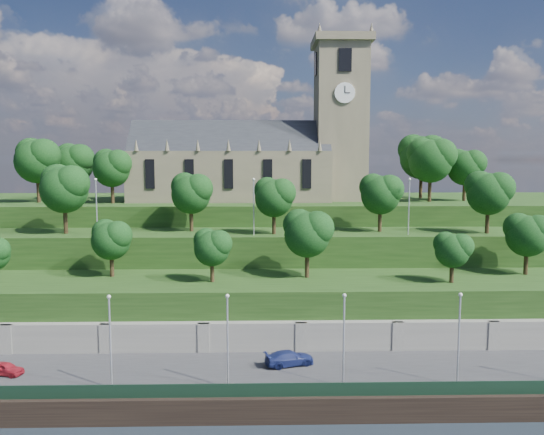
{
  "coord_description": "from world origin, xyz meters",
  "views": [
    {
      "loc": [
        0.81,
        -41.57,
        21.63
      ],
      "look_at": [
        2.43,
        30.0,
        13.84
      ],
      "focal_mm": 35.0,
      "sensor_mm": 36.0,
      "label": 1
    }
  ],
  "objects": [
    {
      "name": "ground",
      "position": [
        0.0,
        0.0,
        0.0
      ],
      "size": [
        320.0,
        320.0,
        0.0
      ],
      "primitive_type": "plane",
      "color": "black",
      "rests_on": "ground"
    },
    {
      "name": "lamp_posts_promenade",
      "position": [
        -2.0,
        2.5,
        6.76
      ],
      "size": [
        60.36,
        0.36,
        8.3
      ],
      "color": "#B2B2B7",
      "rests_on": "promenade"
    },
    {
      "name": "hilltop",
      "position": [
        0.0,
        50.0,
        7.5
      ],
      "size": [
        160.0,
        32.0,
        15.0
      ],
      "primitive_type": "cube",
      "color": "#1B3712",
      "rests_on": "ground"
    },
    {
      "name": "lamp_posts_upper",
      "position": [
        -0.0,
        26.0,
        16.27
      ],
      "size": [
        40.36,
        0.36,
        7.34
      ],
      "color": "#B2B2B7",
      "rests_on": "embankment_upper"
    },
    {
      "name": "car_left",
      "position": [
        -22.61,
        5.78,
        2.58
      ],
      "size": [
        3.68,
        2.26,
        1.17
      ],
      "primitive_type": "imported",
      "rotation": [
        0.0,
        0.0,
        1.29
      ],
      "color": "maroon",
      "rests_on": "promenade"
    },
    {
      "name": "embankment_upper",
      "position": [
        0.0,
        29.0,
        6.0
      ],
      "size": [
        160.0,
        10.0,
        12.0
      ],
      "primitive_type": "cube",
      "color": "#1B3712",
      "rests_on": "ground"
    },
    {
      "name": "trees_hilltop",
      "position": [
        3.03,
        44.93,
        21.72
      ],
      "size": [
        74.78,
        16.51,
        11.09
      ],
      "color": "black",
      "rests_on": "hilltop"
    },
    {
      "name": "trees_upper",
      "position": [
        1.3,
        28.19,
        17.6
      ],
      "size": [
        61.84,
        8.42,
        9.12
      ],
      "color": "black",
      "rests_on": "embankment_upper"
    },
    {
      "name": "church",
      "position": [
        0.79,
        45.98,
        22.52
      ],
      "size": [
        38.6,
        12.35,
        27.6
      ],
      "color": "brown",
      "rests_on": "hilltop"
    },
    {
      "name": "retaining_wall",
      "position": [
        0.0,
        11.97,
        2.5
      ],
      "size": [
        160.0,
        2.1,
        5.0
      ],
      "color": "slate",
      "rests_on": "ground"
    },
    {
      "name": "fence",
      "position": [
        0.0,
        0.6,
        2.6
      ],
      "size": [
        160.0,
        0.1,
        1.2
      ],
      "primitive_type": "cube",
      "color": "black",
      "rests_on": "promenade"
    },
    {
      "name": "embankment_lower",
      "position": [
        0.0,
        18.0,
        4.0
      ],
      "size": [
        160.0,
        12.0,
        8.0
      ],
      "primitive_type": "cube",
      "color": "#1B3712",
      "rests_on": "ground"
    },
    {
      "name": "quay_wall",
      "position": [
        0.0,
        -0.05,
        1.1
      ],
      "size": [
        160.0,
        0.5,
        2.2
      ],
      "primitive_type": "cube",
      "color": "black",
      "rests_on": "ground"
    },
    {
      "name": "promenade",
      "position": [
        0.0,
        6.0,
        1.0
      ],
      "size": [
        160.0,
        12.0,
        2.0
      ],
      "primitive_type": "cube",
      "color": "#2D2D30",
      "rests_on": "ground"
    },
    {
      "name": "car_right",
      "position": [
        3.59,
        7.5,
        2.69
      ],
      "size": [
        5.13,
        3.21,
        1.39
      ],
      "primitive_type": "imported",
      "rotation": [
        0.0,
        0.0,
        1.86
      ],
      "color": "navy",
      "rests_on": "promenade"
    },
    {
      "name": "trees_lower",
      "position": [
        5.47,
        18.57,
        12.7
      ],
      "size": [
        65.65,
        8.37,
        7.98
      ],
      "color": "black",
      "rests_on": "embankment_lower"
    }
  ]
}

